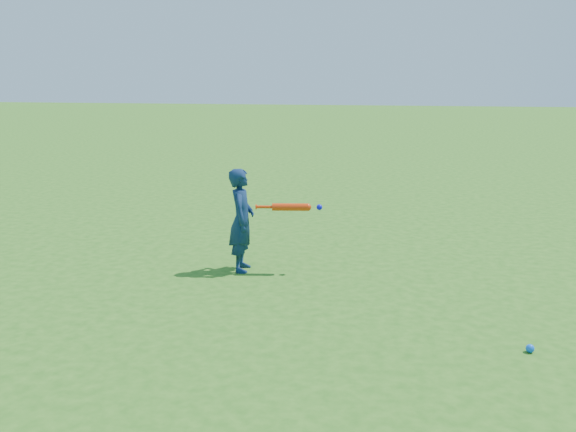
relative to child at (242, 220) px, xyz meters
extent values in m
plane|color=#276317|center=(-0.19, -0.11, -0.56)|extent=(80.00, 80.00, 0.00)
imported|color=#0F2448|center=(0.00, 0.00, 0.00)|extent=(0.32, 0.44, 1.12)
sphere|color=blue|center=(2.73, -1.65, -0.53)|extent=(0.07, 0.07, 0.07)
cylinder|color=red|center=(0.17, -0.02, 0.16)|extent=(0.02, 0.06, 0.05)
cylinder|color=red|center=(0.26, 0.00, 0.16)|extent=(0.18, 0.06, 0.03)
cylinder|color=red|center=(0.52, 0.04, 0.16)|extent=(0.39, 0.14, 0.08)
sphere|color=red|center=(0.71, 0.08, 0.16)|extent=(0.08, 0.08, 0.08)
sphere|color=#0C0ED5|center=(0.83, 0.10, 0.16)|extent=(0.06, 0.06, 0.06)
camera|label=1|loc=(1.79, -6.51, 1.53)|focal=40.00mm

